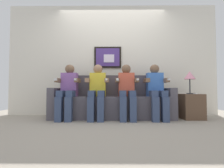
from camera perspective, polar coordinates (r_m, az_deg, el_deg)
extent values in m
plane|color=#9E9384|center=(3.21, -0.03, -12.49)|extent=(6.36, 6.36, 0.00)
cube|color=silver|center=(3.99, 0.08, 8.28)|extent=(4.89, 0.05, 2.60)
cube|color=black|center=(3.96, -1.48, 9.10)|extent=(0.63, 0.03, 0.50)
cube|color=#4C337F|center=(3.95, -1.49, 9.14)|extent=(0.55, 0.02, 0.42)
cube|color=silver|center=(3.93, -1.04, 8.75)|extent=(0.24, 0.02, 0.18)
cube|color=#514C56|center=(3.46, 0.02, -7.97)|extent=(2.21, 0.58, 0.45)
cube|color=#514C56|center=(3.67, 0.05, -0.62)|extent=(2.21, 0.14, 0.45)
cube|color=#514C56|center=(3.66, -18.84, -6.21)|extent=(0.14, 0.58, 0.62)
cube|color=#514C56|center=(3.64, 19.00, -6.23)|extent=(0.14, 0.58, 0.62)
cube|color=#8C59A5|center=(3.56, -14.31, -0.25)|extent=(0.32, 0.20, 0.48)
sphere|color=brown|center=(3.58, -14.25, 4.96)|extent=(0.19, 0.19, 0.19)
cube|color=#38476B|center=(3.39, -16.68, -3.17)|extent=(0.12, 0.40, 0.12)
cube|color=#38476B|center=(3.34, -13.72, -3.22)|extent=(0.12, 0.40, 0.12)
cube|color=#38476B|center=(3.22, -17.80, -8.30)|extent=(0.12, 0.12, 0.45)
cube|color=#38476B|center=(3.16, -14.67, -8.43)|extent=(0.12, 0.12, 0.45)
cube|color=brown|center=(3.50, -17.80, 1.13)|extent=(0.08, 0.28, 0.08)
cube|color=brown|center=(3.40, -11.71, 1.17)|extent=(0.08, 0.28, 0.08)
cube|color=white|center=(3.24, -12.31, 1.51)|extent=(0.04, 0.13, 0.04)
cube|color=white|center=(3.35, -18.66, 1.46)|extent=(0.04, 0.10, 0.04)
cube|color=yellow|center=(3.45, -4.85, -0.25)|extent=(0.32, 0.20, 0.48)
sphere|color=#9E7556|center=(3.48, -4.83, 5.11)|extent=(0.19, 0.19, 0.19)
cube|color=#38476B|center=(3.26, -6.77, -3.29)|extent=(0.12, 0.40, 0.12)
cube|color=#38476B|center=(3.25, -3.61, -3.31)|extent=(0.12, 0.40, 0.12)
cube|color=#38476B|center=(3.08, -7.27, -8.65)|extent=(0.12, 0.12, 0.45)
cube|color=#38476B|center=(3.06, -3.90, -8.71)|extent=(0.12, 0.12, 0.45)
cube|color=#9E7556|center=(3.36, -8.27, 1.18)|extent=(0.08, 0.28, 0.08)
cube|color=#9E7556|center=(3.33, -1.78, 1.20)|extent=(0.08, 0.28, 0.08)
cube|color=white|center=(3.17, -1.90, 1.56)|extent=(0.04, 0.13, 0.04)
cube|color=#D8593F|center=(3.45, 4.90, -0.25)|extent=(0.32, 0.20, 0.48)
sphere|color=brown|center=(3.48, 4.88, 5.12)|extent=(0.19, 0.19, 0.19)
cube|color=#38476B|center=(3.24, 3.59, -3.31)|extent=(0.12, 0.40, 0.12)
cube|color=#38476B|center=(3.26, 6.76, -3.29)|extent=(0.12, 0.40, 0.12)
cube|color=#38476B|center=(3.06, 3.81, -8.72)|extent=(0.12, 0.12, 0.45)
cube|color=#38476B|center=(3.08, 7.20, -8.67)|extent=(0.12, 0.12, 0.45)
cube|color=brown|center=(3.32, 1.78, 1.20)|extent=(0.08, 0.28, 0.08)
cube|color=brown|center=(3.35, 8.29, 1.19)|extent=(0.08, 0.28, 0.08)
cube|color=white|center=(3.20, 8.68, 1.54)|extent=(0.04, 0.13, 0.04)
cube|color=white|center=(3.16, 1.85, 1.56)|extent=(0.04, 0.10, 0.04)
cube|color=#3F72CC|center=(3.54, 14.41, -0.24)|extent=(0.32, 0.20, 0.48)
sphere|color=brown|center=(3.57, 14.36, 4.99)|extent=(0.19, 0.19, 0.19)
cube|color=#38476B|center=(3.32, 13.76, -3.22)|extent=(0.12, 0.40, 0.12)
cube|color=#38476B|center=(3.37, 16.74, -3.18)|extent=(0.12, 0.40, 0.12)
cube|color=#38476B|center=(3.15, 14.65, -8.47)|extent=(0.12, 0.12, 0.45)
cube|color=#38476B|center=(3.20, 17.81, -8.34)|extent=(0.12, 0.12, 0.45)
cube|color=brown|center=(3.39, 11.76, 1.18)|extent=(0.08, 0.28, 0.08)
cube|color=brown|center=(3.48, 17.91, 1.15)|extent=(0.08, 0.28, 0.08)
cube|color=white|center=(3.33, 18.73, 1.49)|extent=(0.04, 0.13, 0.04)
cube|color=brown|center=(3.74, 25.52, -6.95)|extent=(0.40, 0.40, 0.50)
cylinder|color=#333338|center=(3.69, 25.16, -2.97)|extent=(0.14, 0.14, 0.02)
cylinder|color=#333338|center=(3.69, 25.12, -0.64)|extent=(0.02, 0.02, 0.28)
cone|color=pink|center=(3.71, 25.07, 2.76)|extent=(0.22, 0.22, 0.16)
cube|color=white|center=(3.62, 26.50, -2.96)|extent=(0.04, 0.13, 0.02)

